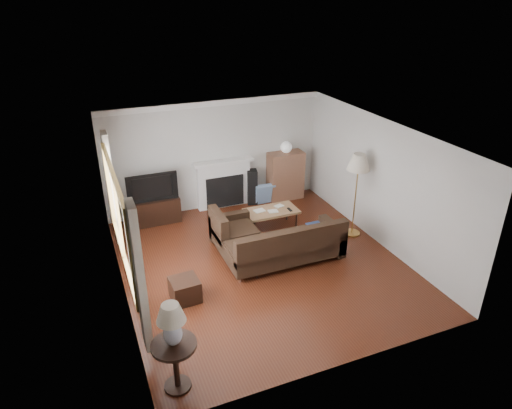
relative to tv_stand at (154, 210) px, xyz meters
name	(u,v)px	position (x,y,z in m)	size (l,w,h in m)	color
room	(262,204)	(1.53, -2.47, 0.97)	(5.10, 5.60, 2.54)	#4B1F10
window	(119,217)	(-0.92, -2.67, 1.27)	(0.12, 2.74, 1.54)	olive
curtain_near	(140,279)	(-0.87, -4.19, 1.12)	(0.10, 0.35, 2.10)	beige
curtain_far	(112,189)	(-0.87, -1.15, 1.12)	(0.10, 0.35, 2.10)	beige
fireplace	(224,183)	(1.68, 0.17, 0.30)	(1.40, 0.26, 1.15)	white
tv_stand	(154,210)	(0.00, 0.00, 0.00)	(1.11, 0.50, 0.55)	black
television	(151,186)	(0.00, 0.00, 0.59)	(1.07, 0.14, 0.62)	black
speaker_left	(170,199)	(0.39, 0.08, 0.18)	(0.25, 0.30, 0.91)	black
speaker_right	(252,187)	(2.35, 0.08, 0.14)	(0.23, 0.28, 0.84)	black
bookshelf	(285,176)	(3.21, 0.05, 0.31)	(0.85, 0.40, 1.17)	brown
globe_lamp	(286,147)	(3.21, 0.05, 1.02)	(0.27, 0.27, 0.27)	white
sectional_sofa	(285,243)	(1.96, -2.54, 0.11)	(2.38, 1.74, 0.77)	black
coffee_table	(271,219)	(2.26, -1.25, -0.06)	(1.11, 0.61, 0.44)	#9D724B
footstool	(185,290)	(-0.07, -2.98, -0.09)	(0.45, 0.45, 0.38)	black
floor_lamp	(355,196)	(3.72, -2.13, 0.61)	(0.46, 0.46, 1.77)	#B6893F
side_table	(176,366)	(-0.62, -4.73, 0.08)	(0.58, 0.58, 0.72)	black
table_lamp	(172,325)	(-0.62, -4.73, 0.74)	(0.36, 0.36, 0.59)	silver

